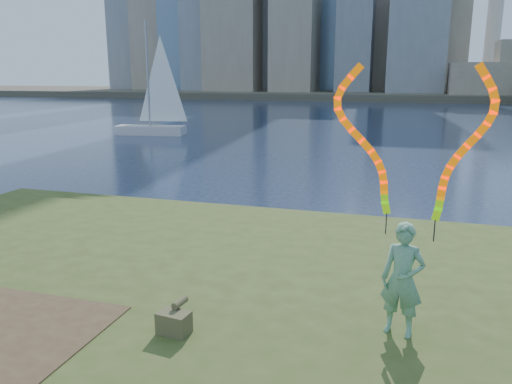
% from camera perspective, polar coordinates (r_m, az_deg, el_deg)
% --- Properties ---
extents(ground, '(320.00, 320.00, 0.00)m').
position_cam_1_polar(ground, '(9.65, -5.33, -13.46)').
color(ground, '#19263F').
rests_on(ground, ground).
extents(grassy_knoll, '(20.00, 18.00, 0.80)m').
position_cam_1_polar(grassy_knoll, '(7.69, -12.17, -18.36)').
color(grassy_knoll, '#3B4C1B').
rests_on(grassy_knoll, ground).
extents(far_shore, '(320.00, 40.00, 1.20)m').
position_cam_1_polar(far_shore, '(103.08, 15.28, 10.74)').
color(far_shore, '#474334').
rests_on(far_shore, ground).
extents(woman_with_ribbons, '(1.99, 0.60, 3.99)m').
position_cam_1_polar(woman_with_ribbons, '(7.02, 16.83, -4.87)').
color(woman_with_ribbons, '#197240').
rests_on(woman_with_ribbons, grassy_knoll).
extents(canvas_bag, '(0.47, 0.53, 0.42)m').
position_cam_1_polar(canvas_bag, '(7.29, -9.31, -14.37)').
color(canvas_bag, '#4C4929').
rests_on(canvas_bag, grassy_knoll).
extents(sailboat, '(5.42, 2.43, 8.13)m').
position_cam_1_polar(sailboat, '(37.81, -11.64, 8.55)').
color(sailboat, silver).
rests_on(sailboat, ground).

